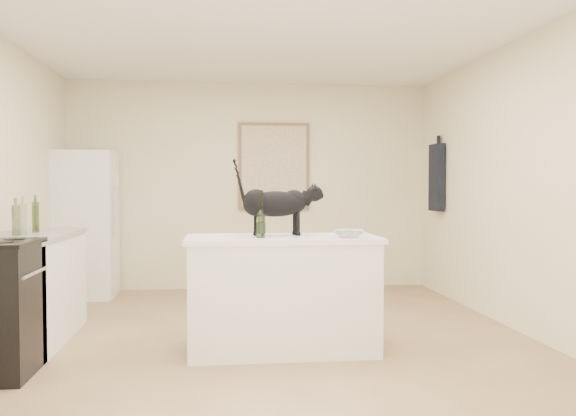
{
  "coord_description": "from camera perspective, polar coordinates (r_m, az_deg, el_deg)",
  "views": [
    {
      "loc": [
        -0.38,
        -4.81,
        1.28
      ],
      "look_at": [
        0.15,
        -0.15,
        1.12
      ],
      "focal_mm": 37.12,
      "sensor_mm": 36.0,
      "label": 1
    }
  ],
  "objects": [
    {
      "name": "floor",
      "position": [
        4.99,
        -1.96,
        -12.91
      ],
      "size": [
        5.5,
        5.5,
        0.0
      ],
      "primitive_type": "plane",
      "color": "#A78459",
      "rests_on": "ground"
    },
    {
      "name": "ceiling",
      "position": [
        5.0,
        -1.99,
        17.27
      ],
      "size": [
        5.5,
        5.5,
        0.0
      ],
      "primitive_type": "plane",
      "rotation": [
        3.14,
        0.0,
        0.0
      ],
      "color": "white",
      "rests_on": "ground"
    },
    {
      "name": "wall_back",
      "position": [
        7.57,
        -3.64,
        2.12
      ],
      "size": [
        4.5,
        0.0,
        4.5
      ],
      "primitive_type": "plane",
      "rotation": [
        1.57,
        0.0,
        0.0
      ],
      "color": "beige",
      "rests_on": "ground"
    },
    {
      "name": "wall_front",
      "position": [
        2.09,
        4.04,
        2.44
      ],
      "size": [
        4.5,
        0.0,
        4.5
      ],
      "primitive_type": "plane",
      "rotation": [
        -1.57,
        0.0,
        0.0
      ],
      "color": "beige",
      "rests_on": "ground"
    },
    {
      "name": "wall_right",
      "position": [
        5.48,
        22.2,
        2.02
      ],
      "size": [
        0.0,
        5.5,
        5.5
      ],
      "primitive_type": "plane",
      "rotation": [
        1.57,
        0.0,
        -1.57
      ],
      "color": "beige",
      "rests_on": "ground"
    },
    {
      "name": "island_base",
      "position": [
        4.71,
        -0.54,
        -8.44
      ],
      "size": [
        1.44,
        0.67,
        0.86
      ],
      "primitive_type": "cube",
      "color": "white",
      "rests_on": "floor"
    },
    {
      "name": "island_top",
      "position": [
        4.65,
        -0.54,
        -2.98
      ],
      "size": [
        1.5,
        0.7,
        0.04
      ],
      "primitive_type": "cube",
      "color": "white",
      "rests_on": "island_base"
    },
    {
      "name": "left_cabinets",
      "position": [
        5.41,
        -23.48,
        -7.25
      ],
      "size": [
        0.6,
        1.4,
        0.86
      ],
      "primitive_type": "cube",
      "color": "white",
      "rests_on": "floor"
    },
    {
      "name": "left_countertop",
      "position": [
        5.36,
        -23.55,
        -2.49
      ],
      "size": [
        0.62,
        1.44,
        0.04
      ],
      "primitive_type": "cube",
      "color": "gray",
      "rests_on": "left_cabinets"
    },
    {
      "name": "fridge",
      "position": [
        7.34,
        -18.86,
        -1.5
      ],
      "size": [
        0.68,
        0.68,
        1.7
      ],
      "primitive_type": "cube",
      "color": "white",
      "rests_on": "floor"
    },
    {
      "name": "artwork_frame",
      "position": [
        7.56,
        -1.35,
        4.02
      ],
      "size": [
        0.9,
        0.03,
        1.1
      ],
      "primitive_type": "cube",
      "color": "brown",
      "rests_on": "wall_back"
    },
    {
      "name": "artwork_canvas",
      "position": [
        7.54,
        -1.34,
        4.02
      ],
      "size": [
        0.82,
        0.0,
        1.02
      ],
      "primitive_type": "cube",
      "color": "beige",
      "rests_on": "wall_back"
    },
    {
      "name": "hanging_garment",
      "position": [
        7.32,
        14.05,
        2.85
      ],
      "size": [
        0.08,
        0.34,
        0.8
      ],
      "primitive_type": "cube",
      "color": "black",
      "rests_on": "wall_right"
    },
    {
      "name": "black_cat",
      "position": [
        4.72,
        -1.21,
        0.07
      ],
      "size": [
        0.66,
        0.27,
        0.45
      ],
      "primitive_type": null,
      "rotation": [
        0.0,
        0.0,
        0.13
      ],
      "color": "black",
      "rests_on": "island_top"
    },
    {
      "name": "wine_bottle",
      "position": [
        4.52,
        -2.6,
        -0.86
      ],
      "size": [
        0.07,
        0.07,
        0.32
      ],
      "primitive_type": "cylinder",
      "rotation": [
        0.0,
        0.0,
        0.04
      ],
      "color": "#2D4E1F",
      "rests_on": "island_top"
    },
    {
      "name": "glass_bowl",
      "position": [
        4.55,
        5.86,
        -2.46
      ],
      "size": [
        0.32,
        0.32,
        0.06
      ],
      "primitive_type": "imported",
      "rotation": [
        0.0,
        0.0,
        -0.35
      ],
      "color": "silver",
      "rests_on": "island_top"
    },
    {
      "name": "fridge_paper",
      "position": [
        7.36,
        -16.11,
        2.58
      ],
      "size": [
        0.03,
        0.12,
        0.15
      ],
      "primitive_type": "cube",
      "rotation": [
        0.0,
        0.0,
        -0.19
      ],
      "color": "white",
      "rests_on": "fridge"
    },
    {
      "name": "counter_bottle_cluster",
      "position": [
        5.38,
        -23.68,
        -0.94
      ],
      "size": [
        0.12,
        0.51,
        0.26
      ],
      "color": "#28501B",
      "rests_on": "left_countertop"
    }
  ]
}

